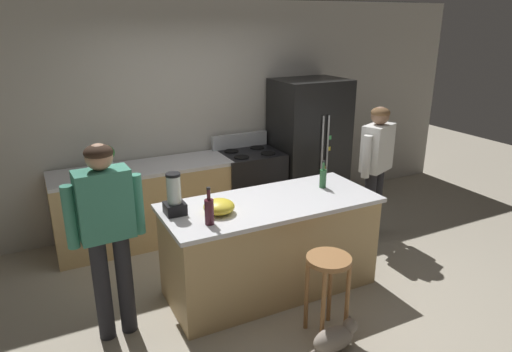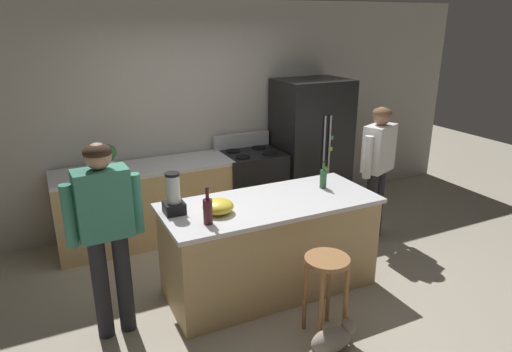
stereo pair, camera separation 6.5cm
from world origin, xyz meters
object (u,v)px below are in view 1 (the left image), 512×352
at_px(stove_range, 250,186).
at_px(person_by_island_left, 107,225).
at_px(blender_appliance, 174,197).
at_px(bottle_olive_oil, 323,178).
at_px(bar_stool, 328,275).
at_px(mixing_bowl, 219,207).
at_px(refrigerator, 308,147).
at_px(potted_plant, 106,156).
at_px(cat, 335,338).
at_px(kitchen_island, 270,245).
at_px(person_by_sink_right, 376,161).
at_px(bottle_wine, 209,211).

bearing_deg(stove_range, person_by_island_left, -141.86).
distance_m(blender_appliance, bottle_olive_oil, 1.49).
relative_size(bar_stool, mixing_bowl, 2.60).
relative_size(refrigerator, potted_plant, 5.87).
relative_size(stove_range, person_by_island_left, 0.67).
distance_m(person_by_island_left, potted_plant, 1.60).
relative_size(refrigerator, cat, 3.39).
distance_m(refrigerator, stove_range, 0.95).
xyz_separation_m(kitchen_island, refrigerator, (1.38, 1.50, 0.43)).
height_order(kitchen_island, person_by_sink_right, person_by_sink_right).
distance_m(refrigerator, blender_appliance, 2.64).
bearing_deg(mixing_bowl, person_by_sink_right, 12.30).
height_order(bottle_wine, mixing_bowl, bottle_wine).
height_order(person_by_island_left, potted_plant, person_by_island_left).
bearing_deg(stove_range, refrigerator, -1.66).
relative_size(cat, blender_appliance, 1.43).
relative_size(person_by_sink_right, bottle_olive_oil, 5.69).
relative_size(kitchen_island, cat, 3.83).
height_order(cat, potted_plant, potted_plant).
distance_m(stove_range, potted_plant, 1.82).
distance_m(bar_stool, bottle_wine, 1.08).
distance_m(stove_range, bottle_olive_oil, 1.54).
height_order(kitchen_island, cat, kitchen_island).
distance_m(refrigerator, bar_stool, 2.65).
distance_m(stove_range, person_by_sink_right, 1.61).
relative_size(person_by_island_left, potted_plant, 5.42).
height_order(refrigerator, bottle_wine, refrigerator).
distance_m(kitchen_island, blender_appliance, 1.06).
distance_m(stove_range, bottle_wine, 2.18).
bearing_deg(cat, bar_stool, 75.47).
distance_m(refrigerator, mixing_bowl, 2.45).
bearing_deg(person_by_sink_right, bottle_wine, -164.54).
height_order(bottle_wine, bottle_olive_oil, bottle_wine).
relative_size(kitchen_island, blender_appliance, 5.48).
height_order(potted_plant, mixing_bowl, potted_plant).
bearing_deg(person_by_sink_right, kitchen_island, -165.13).
xyz_separation_m(refrigerator, stove_range, (-0.85, 0.02, -0.42)).
distance_m(person_by_island_left, mixing_bowl, 0.92).
bearing_deg(bottle_wine, bottle_olive_oil, 12.58).
bearing_deg(blender_appliance, refrigerator, 31.58).
height_order(stove_range, mixing_bowl, stove_range).
relative_size(stove_range, bottle_wine, 3.43).
bearing_deg(cat, potted_plant, 115.43).
bearing_deg(person_by_sink_right, potted_plant, 157.90).
xyz_separation_m(person_by_island_left, potted_plant, (0.27, 1.58, 0.09)).
bearing_deg(mixing_bowl, person_by_island_left, 179.25).
xyz_separation_m(bar_stool, blender_appliance, (-0.95, 0.91, 0.52)).
xyz_separation_m(person_by_sink_right, cat, (-1.56, -1.43, -0.84)).
height_order(cat, bottle_wine, bottle_wine).
bearing_deg(bar_stool, blender_appliance, 136.31).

